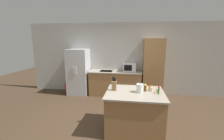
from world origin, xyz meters
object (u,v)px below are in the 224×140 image
at_px(spice_bottle_tall_dark, 152,89).
at_px(kettle, 140,88).
at_px(microwave, 130,67).
at_px(spice_bottle_short_red, 159,91).
at_px(knife_block, 114,85).
at_px(pantry_cabinet, 153,69).
at_px(spice_bottle_green_herb, 150,88).
at_px(fire_extinguisher, 66,88).
at_px(spice_bottle_amber_oil, 145,88).
at_px(refrigerator, 79,72).
at_px(spice_bottle_pale_salt, 158,90).

bearing_deg(spice_bottle_tall_dark, kettle, -158.25).
height_order(microwave, spice_bottle_short_red, microwave).
height_order(knife_block, spice_bottle_tall_dark, knife_block).
relative_size(pantry_cabinet, spice_bottle_green_herb, 18.93).
distance_m(spice_bottle_green_herb, fire_extinguisher, 3.49).
bearing_deg(spice_bottle_amber_oil, spice_bottle_green_herb, 40.50).
bearing_deg(spice_bottle_tall_dark, spice_bottle_amber_oil, -176.00).
height_order(refrigerator, spice_bottle_tall_dark, refrigerator).
height_order(spice_bottle_amber_oil, fire_extinguisher, spice_bottle_amber_oil).
height_order(spice_bottle_amber_oil, spice_bottle_pale_salt, spice_bottle_amber_oil).
relative_size(spice_bottle_short_red, spice_bottle_amber_oil, 1.07).
distance_m(microwave, fire_extinguisher, 2.51).
xyz_separation_m(knife_block, spice_bottle_short_red, (0.94, -0.11, -0.03)).
bearing_deg(spice_bottle_amber_oil, pantry_cabinet, 78.74).
relative_size(refrigerator, kettle, 7.95).
xyz_separation_m(microwave, spice_bottle_pale_salt, (0.65, -2.16, -0.11)).
bearing_deg(spice_bottle_short_red, spice_bottle_amber_oil, 149.95).
bearing_deg(fire_extinguisher, knife_block, -43.82).
distance_m(microwave, knife_block, 2.17).
distance_m(spice_bottle_amber_oil, fire_extinguisher, 3.46).
xyz_separation_m(pantry_cabinet, spice_bottle_short_red, (-0.14, -2.17, -0.06)).
distance_m(pantry_cabinet, knife_block, 2.32).
height_order(pantry_cabinet, spice_bottle_short_red, pantry_cabinet).
xyz_separation_m(spice_bottle_tall_dark, spice_bottle_short_red, (0.12, -0.16, 0.03)).
bearing_deg(pantry_cabinet, knife_block, -117.65).
relative_size(spice_bottle_tall_dark, kettle, 0.45).
bearing_deg(spice_bottle_short_red, pantry_cabinet, 86.28).
height_order(spice_bottle_short_red, kettle, kettle).
xyz_separation_m(spice_bottle_short_red, spice_bottle_pale_salt, (0.00, 0.11, -0.03)).
bearing_deg(kettle, microwave, 97.10).
xyz_separation_m(spice_bottle_pale_salt, kettle, (-0.38, -0.05, 0.05)).
xyz_separation_m(microwave, spice_bottle_tall_dark, (0.53, -2.11, -0.11)).
height_order(spice_bottle_tall_dark, fire_extinguisher, spice_bottle_tall_dark).
xyz_separation_m(spice_bottle_amber_oil, fire_extinguisher, (-2.75, 1.96, -0.76)).
xyz_separation_m(pantry_cabinet, fire_extinguisher, (-3.16, -0.06, -0.82)).
distance_m(pantry_cabinet, spice_bottle_green_herb, 1.95).
xyz_separation_m(spice_bottle_tall_dark, spice_bottle_green_herb, (-0.04, 0.08, 0.01)).
bearing_deg(spice_bottle_pale_salt, pantry_cabinet, 86.10).
bearing_deg(microwave, spice_bottle_green_herb, -76.23).
xyz_separation_m(refrigerator, knife_block, (1.58, -2.02, 0.17)).
relative_size(refrigerator, spice_bottle_pale_salt, 17.85).
relative_size(microwave, knife_block, 1.44).
bearing_deg(pantry_cabinet, fire_extinguisher, -178.91).
bearing_deg(spice_bottle_short_red, knife_block, 172.99).
bearing_deg(spice_bottle_pale_salt, fire_extinguisher, 146.38).
xyz_separation_m(kettle, fire_extinguisher, (-2.64, 2.05, -0.78)).
bearing_deg(pantry_cabinet, microwave, 172.90).
bearing_deg(spice_bottle_tall_dark, pantry_cabinet, 82.59).
xyz_separation_m(microwave, spice_bottle_green_herb, (0.50, -2.03, -0.10)).
xyz_separation_m(spice_bottle_pale_salt, fire_extinguisher, (-3.02, 2.00, -0.73)).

